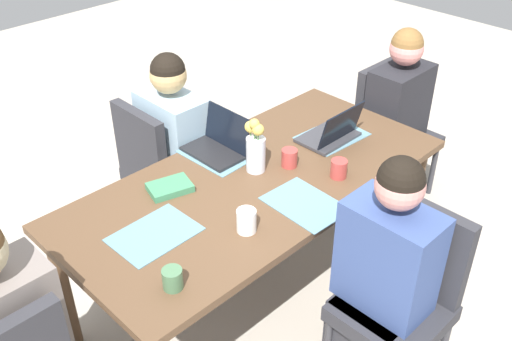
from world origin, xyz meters
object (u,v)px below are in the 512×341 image
Objects in this scene: coffee_mug_near_right at (246,221)px; book_blue_cover at (170,187)px; chair_far_left_far at (403,290)px; person_far_left_far at (383,287)px; chair_head_left_right_near at (390,126)px; coffee_mug_near_left at (339,169)px; coffee_mug_centre_right at (289,158)px; person_head_left_right_near at (394,129)px; laptop_head_left_right_near at (332,133)px; coffee_mug_centre_left at (173,279)px; flower_vase at (255,147)px; chair_near_left_near at (160,166)px; dining_table at (256,192)px; laptop_near_left_near at (219,145)px; person_near_left_near at (176,161)px.

book_blue_cover is at bearing -83.99° from coffee_mug_near_right.
person_far_left_far reaches higher than chair_far_left_far.
coffee_mug_near_left is (1.01, 0.35, 0.30)m from chair_head_left_right_near.
coffee_mug_near_right reaches higher than coffee_mug_centre_right.
person_head_left_right_near reaches higher than chair_far_left_far.
chair_far_left_far is 1.42m from person_head_left_right_near.
chair_head_left_right_near is at bearing -174.16° from coffee_mug_centre_right.
person_head_left_right_near reaches higher than coffee_mug_centre_right.
coffee_mug_centre_left is at bearing 11.96° from laptop_head_left_right_near.
flower_vase reaches higher than laptop_head_left_right_near.
person_far_left_far is at bearing 149.38° from coffee_mug_centre_left.
laptop_head_left_right_near is (-0.45, -0.80, 0.29)m from chair_far_left_far.
person_far_left_far is (-0.08, 1.52, 0.03)m from chair_near_left_near.
coffee_mug_centre_left is (2.00, 0.31, 0.27)m from person_head_left_right_near.
chair_near_left_near is at bearing -26.39° from chair_head_left_right_near.
chair_far_left_far is 9.69× the size of coffee_mug_near_left.
dining_table is 2.19× the size of chair_near_left_near.
book_blue_cover is at bearing -24.28° from coffee_mug_centre_right.
flower_vase is 0.49m from coffee_mug_near_right.
coffee_mug_centre_right is at bearing -67.52° from coffee_mug_near_left.
laptop_near_left_near is (1.22, -0.31, 0.27)m from person_head_left_right_near.
person_near_left_near is at bearing -109.63° from coffee_mug_near_right.
person_head_left_right_near is 12.89× the size of coffee_mug_centre_right.
dining_table is 21.29× the size of coffee_mug_centre_right.
dining_table is 0.57m from laptop_head_left_right_near.
chair_head_left_right_near is at bearing -168.70° from book_blue_cover.
chair_near_left_near is at bearing -123.62° from coffee_mug_centre_left.
coffee_mug_centre_right is (0.35, 0.01, 0.00)m from laptop_head_left_right_near.
coffee_mug_centre_right is (-0.15, 0.09, -0.09)m from flower_vase.
person_near_left_near is 13.76× the size of coffee_mug_centre_left.
flower_vase is at bearing 175.02° from book_blue_cover.
coffee_mug_centre_right is at bearing 171.82° from book_blue_cover.
chair_head_left_right_near is 8.46× the size of coffee_mug_near_right.
person_far_left_far is 1.33× the size of chair_head_left_right_near.
chair_far_left_far is 1.51m from chair_head_left_right_near.
chair_near_left_near is at bearing -78.93° from laptop_near_left_near.
dining_table is at bearing 3.50° from chair_head_left_right_near.
person_near_left_near is 0.93m from laptop_head_left_right_near.
laptop_head_left_right_near is 1.33m from coffee_mug_centre_left.
chair_near_left_near is at bearing -38.76° from person_near_left_near.
dining_table is 0.42m from coffee_mug_near_right.
chair_near_left_near is at bearing -86.56° from dining_table.
flower_vase is (1.26, 0.02, 0.38)m from chair_head_left_right_near.
chair_far_left_far is 0.75× the size of person_far_left_far.
dining_table is at bearing 87.59° from person_near_left_near.
person_head_left_right_near reaches higher than chair_head_left_right_near.
laptop_head_left_right_near is at bearing -165.17° from coffee_mug_near_right.
coffee_mug_near_right is at bearing 75.36° from chair_near_left_near.
laptop_near_left_near is 0.67m from coffee_mug_near_right.
laptop_near_left_near is (-0.09, 0.44, 0.30)m from chair_near_left_near.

